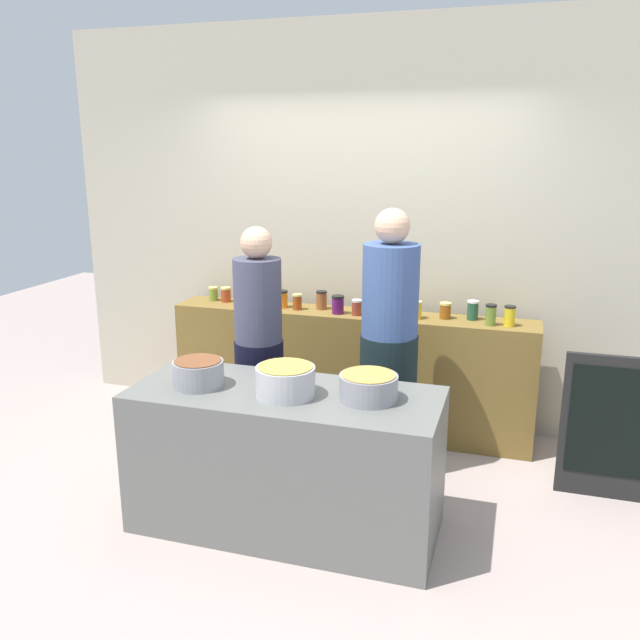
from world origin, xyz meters
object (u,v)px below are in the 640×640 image
preserve_jar_1 (226,294)px  preserve_jar_3 (268,300)px  preserve_jar_6 (322,300)px  cook_with_tongs (259,361)px  preserve_jar_14 (491,315)px  preserve_jar_11 (415,310)px  preserve_jar_9 (377,305)px  preserve_jar_10 (390,309)px  cooking_pot_left (198,373)px  cook_in_cap (389,358)px  chalkboard_sign (611,428)px  cooking_pot_right (368,387)px  cooking_pot_center (285,381)px  preserve_jar_2 (244,299)px  preserve_jar_12 (445,311)px  preserve_jar_13 (473,310)px  preserve_jar_7 (338,305)px  preserve_jar_0 (213,294)px  preserve_jar_8 (357,307)px  preserve_jar_5 (297,302)px  preserve_jar_4 (282,299)px  preserve_jar_15 (510,316)px

preserve_jar_1 → preserve_jar_3: size_ratio=0.98×
preserve_jar_1 → preserve_jar_3: (0.39, -0.10, 0.00)m
preserve_jar_6 → cook_with_tongs: bearing=-102.7°
preserve_jar_14 → preserve_jar_11: bearing=177.0°
preserve_jar_9 → preserve_jar_10: preserve_jar_9 is taller
cooking_pot_left → cook_in_cap: (0.90, 0.85, -0.09)m
cook_with_tongs → chalkboard_sign: size_ratio=1.78×
cooking_pot_left → cooking_pot_right: bearing=4.7°
preserve_jar_11 → cooking_pot_center: (-0.46, -1.41, -0.09)m
preserve_jar_2 → cooking_pot_center: size_ratio=0.36×
preserve_jar_2 → cooking_pot_left: size_ratio=0.41×
preserve_jar_6 → cooking_pot_center: preserve_jar_6 is taller
preserve_jar_2 → preserve_jar_12: 1.51m
preserve_jar_6 → preserve_jar_13: 1.11m
preserve_jar_12 → cook_with_tongs: (-1.10, -0.79, -0.23)m
preserve_jar_7 → cooking_pot_right: bearing=-67.8°
preserve_jar_0 → preserve_jar_10: bearing=-2.7°
preserve_jar_6 → cook_with_tongs: size_ratio=0.08×
cooking_pot_center → chalkboard_sign: cooking_pot_center is taller
preserve_jar_3 → preserve_jar_10: 0.93m
preserve_jar_0 → preserve_jar_6: 0.90m
preserve_jar_3 → preserve_jar_8: (0.69, -0.01, -0.00)m
preserve_jar_7 → cooking_pot_center: size_ratio=0.42×
preserve_jar_0 → preserve_jar_7: preserve_jar_7 is taller
preserve_jar_0 → preserve_jar_9: size_ratio=0.83×
preserve_jar_7 → preserve_jar_1: bearing=173.5°
preserve_jar_6 → cooking_pot_center: (0.26, -1.49, -0.10)m
preserve_jar_14 → cook_with_tongs: cook_with_tongs is taller
preserve_jar_14 → preserve_jar_1: bearing=176.9°
preserve_jar_2 → preserve_jar_10: 1.12m
preserve_jar_5 → preserve_jar_4: bearing=167.6°
preserve_jar_2 → preserve_jar_13: size_ratio=0.84×
preserve_jar_10 → preserve_jar_15: preserve_jar_15 is taller
preserve_jar_13 → cooking_pot_center: preserve_jar_13 is taller
cook_with_tongs → cook_in_cap: 0.84m
cooking_pot_right → preserve_jar_9: bearing=100.7°
cooking_pot_right → preserve_jar_7: bearing=112.2°
preserve_jar_0 → preserve_jar_11: bearing=-3.3°
preserve_jar_5 → preserve_jar_8: size_ratio=1.03×
preserve_jar_14 → cook_with_tongs: 1.60m
preserve_jar_4 → cooking_pot_center: size_ratio=0.41×
preserve_jar_11 → chalkboard_sign: size_ratio=0.14×
preserve_jar_12 → preserve_jar_15: preserve_jar_15 is taller
preserve_jar_9 → chalkboard_sign: 1.74m
preserve_jar_13 → cooking_pot_center: size_ratio=0.43×
preserve_jar_11 → cooking_pot_left: preserve_jar_11 is taller
preserve_jar_10 → cook_in_cap: 0.62m
preserve_jar_15 → preserve_jar_5: bearing=179.4°
cooking_pot_left → cooking_pot_center: (0.51, 0.00, 0.01)m
cook_with_tongs → cook_in_cap: (0.83, 0.16, 0.05)m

